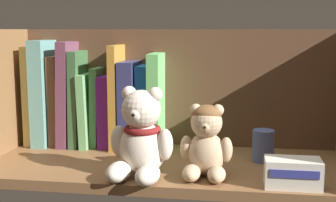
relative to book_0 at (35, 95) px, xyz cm
name	(u,v)px	position (x,y,z in cm)	size (l,w,h in cm)	color
shelf_board	(166,167)	(34.13, -12.52, -12.68)	(73.22, 30.13, 2.00)	brown
shelf_back_panel	(177,92)	(34.13, 3.15, 1.00)	(75.62, 1.20, 29.35)	brown
book_0	(35,95)	(0.00, 0.00, 0.00)	(1.97, 10.72, 23.36)	tan
book_1	(47,92)	(3.06, 0.00, 0.74)	(3.47, 13.21, 24.84)	#649F98
book_2	(60,100)	(6.21, 0.00, -1.10)	(2.16, 10.67, 21.16)	brown
book_3	(70,93)	(8.84, 0.00, 0.58)	(2.42, 12.50, 24.53)	#68394F
book_4	(81,98)	(11.40, 0.00, -0.48)	(2.02, 12.22, 22.40)	#365C36
book_5	(90,109)	(13.65, 0.00, -3.12)	(1.78, 13.23, 17.13)	#6BAC6A
book_6	(98,106)	(15.75, 0.00, -2.44)	(1.73, 9.02, 18.48)	#447D43
book_7	(109,110)	(18.37, 0.00, -3.35)	(2.82, 11.05, 16.65)	#651B88
book_8	(119,96)	(20.98, 0.00, 0.23)	(1.71, 14.31, 23.83)	#B17C2E
book_9	(132,104)	(23.89, 0.00, -1.61)	(3.43, 14.31, 20.15)	navy
book_10	(146,106)	(27.20, 0.00, -2.07)	(2.52, 11.69, 19.22)	#1962A6
book_11	(158,100)	(30.11, 0.00, -0.67)	(2.61, 14.36, 22.02)	#69C267
teddy_bear_larger	(141,139)	(30.83, -22.27, -4.46)	(12.54, 12.99, 16.93)	beige
teddy_bear_smaller	(206,143)	(42.80, -20.15, -5.20)	(9.93, 10.06, 13.65)	tan
pillar_candle	(263,146)	(53.92, -8.57, -8.35)	(4.53, 4.53, 6.65)	#4C5B99
small_product_box	(293,173)	(58.22, -23.78, -9.17)	(9.68, 5.61, 5.02)	silver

